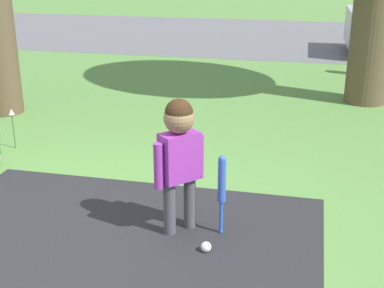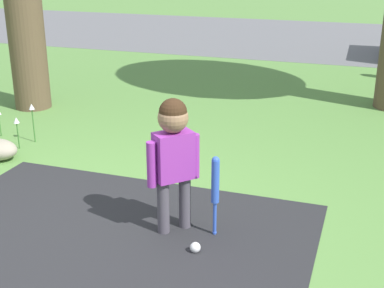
{
  "view_description": "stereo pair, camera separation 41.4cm",
  "coord_description": "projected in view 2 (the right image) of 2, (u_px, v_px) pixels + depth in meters",
  "views": [
    {
      "loc": [
        1.64,
        -3.15,
        1.97
      ],
      "look_at": [
        0.77,
        0.64,
        0.54
      ],
      "focal_mm": 50.0,
      "sensor_mm": 36.0,
      "label": 1
    },
    {
      "loc": [
        2.04,
        -3.04,
        1.97
      ],
      "look_at": [
        0.77,
        0.64,
        0.54
      ],
      "focal_mm": 50.0,
      "sensor_mm": 36.0,
      "label": 2
    }
  ],
  "objects": [
    {
      "name": "street_strip",
      "position": [
        287.0,
        36.0,
        12.62
      ],
      "size": [
        40.0,
        6.0,
        0.01
      ],
      "color": "slate",
      "rests_on": "ground"
    },
    {
      "name": "sports_ball",
      "position": [
        195.0,
        247.0,
        3.67
      ],
      "size": [
        0.07,
        0.07,
        0.07
      ],
      "color": "white",
      "rests_on": "ground"
    },
    {
      "name": "baseball_bat",
      "position": [
        215.0,
        185.0,
        3.77
      ],
      "size": [
        0.06,
        0.06,
        0.61
      ],
      "color": "blue",
      "rests_on": "ground"
    },
    {
      "name": "ground_plane",
      "position": [
        67.0,
        228.0,
        4.0
      ],
      "size": [
        60.0,
        60.0,
        0.0
      ],
      "primitive_type": "plane",
      "color": "#5B8C42"
    },
    {
      "name": "child",
      "position": [
        173.0,
        147.0,
        3.75
      ],
      "size": [
        0.3,
        0.32,
        1.01
      ],
      "rotation": [
        0.0,
        0.0,
        0.83
      ],
      "color": "#4C4751",
      "rests_on": "ground"
    }
  ]
}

